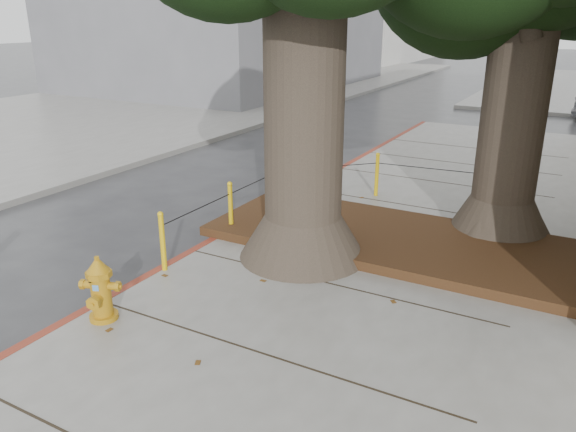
# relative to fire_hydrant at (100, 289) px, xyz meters

# --- Properties ---
(ground) EXTENTS (140.00, 140.00, 0.00)m
(ground) POSITION_rel_fire_hydrant_xyz_m (1.60, 0.32, -0.57)
(ground) COLOR #28282B
(ground) RESTS_ON ground
(sidewalk_opposite) EXTENTS (14.00, 60.00, 0.15)m
(sidewalk_opposite) POSITION_rel_fire_hydrant_xyz_m (-12.40, 10.32, -0.50)
(sidewalk_opposite) COLOR slate
(sidewalk_opposite) RESTS_ON ground
(curb_red) EXTENTS (0.14, 26.00, 0.16)m
(curb_red) POSITION_rel_fire_hydrant_xyz_m (-0.40, 2.82, -0.50)
(curb_red) COLOR maroon
(curb_red) RESTS_ON ground
(planter_bed) EXTENTS (6.40, 2.60, 0.16)m
(planter_bed) POSITION_rel_fire_hydrant_xyz_m (2.50, 4.22, -0.34)
(planter_bed) COLOR black
(planter_bed) RESTS_ON sidewalk_main
(bollard_ring) EXTENTS (3.79, 5.39, 0.95)m
(bollard_ring) POSITION_rel_fire_hydrant_xyz_m (0.74, 4.69, 0.09)
(bollard_ring) COLOR yellow
(bollard_ring) RESTS_ON sidewalk_main
(fire_hydrant) EXTENTS (0.47, 0.47, 0.87)m
(fire_hydrant) POSITION_rel_fire_hydrant_xyz_m (0.00, 0.00, 0.00)
(fire_hydrant) COLOR #C68A14
(fire_hydrant) RESTS_ON sidewalk_main
(car_dark) EXTENTS (2.22, 4.56, 1.28)m
(car_dark) POSITION_rel_fire_hydrant_xyz_m (-7.28, 19.33, 0.06)
(car_dark) COLOR black
(car_dark) RESTS_ON ground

